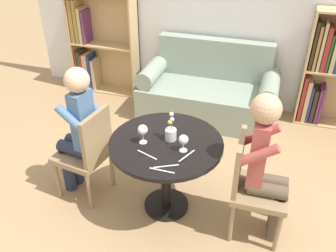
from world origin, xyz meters
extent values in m
plane|color=tan|center=(0.00, 0.00, 0.00)|extent=(16.00, 16.00, 0.00)
cube|color=silver|center=(0.00, 2.16, 1.35)|extent=(5.20, 0.05, 2.70)
cylinder|color=black|center=(0.00, 0.00, 0.70)|extent=(0.93, 0.93, 0.03)
cylinder|color=black|center=(0.00, 0.00, 0.36)|extent=(0.09, 0.09, 0.65)
cylinder|color=black|center=(0.00, 0.00, 0.01)|extent=(0.40, 0.40, 0.03)
cube|color=gray|center=(0.00, 1.68, 0.21)|extent=(1.66, 0.80, 0.42)
cube|color=gray|center=(0.00, 2.00, 0.67)|extent=(1.44, 0.16, 0.50)
cylinder|color=gray|center=(-0.72, 1.68, 0.53)|extent=(0.22, 0.72, 0.22)
cylinder|color=gray|center=(0.72, 1.68, 0.53)|extent=(0.22, 0.72, 0.22)
cube|color=tan|center=(-1.53, 2.10, 0.69)|extent=(0.93, 0.02, 1.38)
cube|color=tan|center=(-1.99, 1.97, 0.69)|extent=(0.02, 0.28, 1.38)
cube|color=tan|center=(-1.08, 1.97, 0.69)|extent=(0.02, 0.28, 1.38)
cube|color=tan|center=(-1.53, 1.97, 0.01)|extent=(0.88, 0.28, 0.02)
cube|color=tan|center=(-1.53, 1.97, 0.69)|extent=(0.88, 0.28, 0.02)
cube|color=maroon|center=(-1.95, 1.97, 0.29)|extent=(0.03, 0.23, 0.54)
cube|color=#234723|center=(-1.91, 1.97, 0.30)|extent=(0.04, 0.23, 0.55)
cube|color=maroon|center=(-1.87, 1.97, 0.28)|extent=(0.03, 0.23, 0.51)
cube|color=tan|center=(-1.83, 1.97, 0.28)|extent=(0.03, 0.23, 0.52)
cube|color=tan|center=(-1.80, 1.97, 0.28)|extent=(0.03, 0.23, 0.52)
cube|color=navy|center=(-1.75, 1.97, 0.28)|extent=(0.04, 0.23, 0.51)
cube|color=tan|center=(-1.70, 1.97, 0.25)|extent=(0.04, 0.23, 0.45)
cube|color=olive|center=(-1.93, 1.97, 0.99)|extent=(0.05, 0.23, 0.57)
cube|color=olive|center=(-1.87, 1.97, 0.99)|extent=(0.05, 0.23, 0.57)
cube|color=tan|center=(-1.82, 1.97, 0.94)|extent=(0.04, 0.23, 0.47)
cube|color=#602D5B|center=(-1.77, 1.97, 0.92)|extent=(0.03, 0.23, 0.44)
cube|color=tan|center=(1.08, 1.97, 0.69)|extent=(0.02, 0.28, 1.38)
cube|color=tan|center=(1.53, 1.97, 0.01)|extent=(0.88, 0.28, 0.02)
cube|color=maroon|center=(1.13, 1.97, 0.31)|extent=(0.04, 0.23, 0.58)
cube|color=tan|center=(1.18, 1.97, 0.29)|extent=(0.05, 0.23, 0.53)
cube|color=navy|center=(1.22, 1.97, 0.26)|extent=(0.03, 0.23, 0.47)
cube|color=#332319|center=(1.27, 1.97, 0.24)|extent=(0.05, 0.23, 0.43)
cube|color=#602D5B|center=(1.32, 1.97, 0.25)|extent=(0.03, 0.23, 0.46)
cube|color=#602D5B|center=(1.35, 1.97, 0.26)|extent=(0.03, 0.23, 0.47)
cube|color=#332319|center=(1.12, 1.97, 0.98)|extent=(0.03, 0.23, 0.56)
cube|color=olive|center=(1.16, 1.97, 0.96)|extent=(0.03, 0.23, 0.51)
cube|color=tan|center=(1.21, 1.97, 0.98)|extent=(0.03, 0.23, 0.55)
cube|color=maroon|center=(1.26, 1.97, 0.96)|extent=(0.05, 0.23, 0.51)
cube|color=#234723|center=(1.30, 1.97, 0.92)|extent=(0.03, 0.23, 0.43)
cube|color=tan|center=(1.35, 1.97, 1.00)|extent=(0.05, 0.23, 0.59)
cylinder|color=#937A56|center=(-0.94, 0.17, 0.20)|extent=(0.04, 0.04, 0.40)
cylinder|color=#937A56|center=(-0.99, -0.18, 0.20)|extent=(0.04, 0.04, 0.40)
cylinder|color=#937A56|center=(-0.58, 0.12, 0.20)|extent=(0.04, 0.04, 0.40)
cylinder|color=#937A56|center=(-0.64, -0.23, 0.20)|extent=(0.04, 0.04, 0.40)
cube|color=#937A56|center=(-0.79, -0.03, 0.42)|extent=(0.48, 0.48, 0.05)
cube|color=#937A56|center=(-0.60, -0.06, 0.68)|extent=(0.09, 0.38, 0.45)
cylinder|color=#937A56|center=(0.97, -0.20, 0.20)|extent=(0.04, 0.04, 0.40)
cylinder|color=#937A56|center=(0.96, 0.15, 0.20)|extent=(0.04, 0.04, 0.40)
cylinder|color=#937A56|center=(0.61, -0.21, 0.20)|extent=(0.04, 0.04, 0.40)
cylinder|color=#937A56|center=(0.60, 0.14, 0.20)|extent=(0.04, 0.04, 0.40)
cube|color=#937A56|center=(0.79, -0.03, 0.42)|extent=(0.43, 0.43, 0.05)
cube|color=#937A56|center=(0.60, -0.03, 0.68)|extent=(0.05, 0.38, 0.45)
cylinder|color=#282D47|center=(-0.94, 0.06, 0.23)|extent=(0.11, 0.11, 0.45)
cylinder|color=#282D47|center=(-0.95, -0.05, 0.23)|extent=(0.11, 0.11, 0.45)
cylinder|color=#282D47|center=(-0.83, 0.04, 0.50)|extent=(0.31, 0.15, 0.11)
cylinder|color=#282D47|center=(-0.84, -0.07, 0.50)|extent=(0.31, 0.15, 0.11)
cube|color=#4C709E|center=(-0.73, -0.03, 0.79)|extent=(0.15, 0.22, 0.56)
cylinder|color=#4C709E|center=(-0.71, 0.10, 0.88)|extent=(0.29, 0.11, 0.23)
cylinder|color=#4C709E|center=(-0.75, -0.16, 0.88)|extent=(0.29, 0.11, 0.23)
sphere|color=beige|center=(-0.73, -0.03, 1.17)|extent=(0.21, 0.21, 0.21)
cylinder|color=brown|center=(0.95, -0.08, 0.23)|extent=(0.11, 0.11, 0.45)
cylinder|color=brown|center=(0.94, 0.03, 0.23)|extent=(0.11, 0.11, 0.45)
cylinder|color=brown|center=(0.84, -0.08, 0.50)|extent=(0.30, 0.12, 0.11)
cylinder|color=brown|center=(0.83, 0.03, 0.50)|extent=(0.30, 0.12, 0.11)
cube|color=#B2514C|center=(0.73, -0.03, 0.78)|extent=(0.13, 0.20, 0.55)
cylinder|color=#B2514C|center=(0.73, -0.16, 0.87)|extent=(0.29, 0.08, 0.23)
cylinder|color=#B2514C|center=(0.72, 0.11, 0.87)|extent=(0.29, 0.08, 0.23)
sphere|color=tan|center=(0.73, -0.03, 1.16)|extent=(0.22, 0.22, 0.22)
cylinder|color=white|center=(-0.17, -0.06, 0.72)|extent=(0.06, 0.06, 0.00)
cylinder|color=white|center=(-0.17, -0.06, 0.76)|extent=(0.01, 0.01, 0.08)
sphere|color=white|center=(-0.17, -0.06, 0.84)|extent=(0.08, 0.08, 0.08)
sphere|color=maroon|center=(-0.17, -0.06, 0.83)|extent=(0.06, 0.06, 0.06)
cylinder|color=white|center=(0.16, -0.07, 0.72)|extent=(0.06, 0.06, 0.00)
cylinder|color=white|center=(0.16, -0.07, 0.75)|extent=(0.01, 0.01, 0.07)
sphere|color=white|center=(0.16, -0.07, 0.82)|extent=(0.08, 0.08, 0.08)
sphere|color=maroon|center=(0.16, -0.07, 0.81)|extent=(0.06, 0.06, 0.06)
cylinder|color=silver|center=(0.02, 0.05, 0.76)|extent=(0.09, 0.09, 0.09)
cylinder|color=#4C7A42|center=(0.02, 0.06, 0.88)|extent=(0.00, 0.01, 0.13)
sphere|color=silver|center=(0.02, 0.06, 0.94)|extent=(0.04, 0.04, 0.04)
cylinder|color=#4C7A42|center=(0.02, 0.04, 0.85)|extent=(0.00, 0.01, 0.07)
sphere|color=#EACC4C|center=(0.02, 0.04, 0.88)|extent=(0.04, 0.04, 0.04)
cylinder|color=#4C7A42|center=(0.03, 0.05, 0.86)|extent=(0.01, 0.01, 0.09)
sphere|color=silver|center=(0.03, 0.05, 0.90)|extent=(0.04, 0.04, 0.04)
cube|color=silver|center=(0.21, -0.13, 0.72)|extent=(0.09, 0.18, 0.00)
cube|color=silver|center=(-0.09, -0.21, 0.72)|extent=(0.18, 0.08, 0.00)
cube|color=silver|center=(0.10, -0.30, 0.72)|extent=(0.17, 0.10, 0.00)
cube|color=silver|center=(0.08, -0.35, 0.72)|extent=(0.19, 0.01, 0.00)
camera|label=1|loc=(0.73, -2.23, 2.37)|focal=38.00mm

